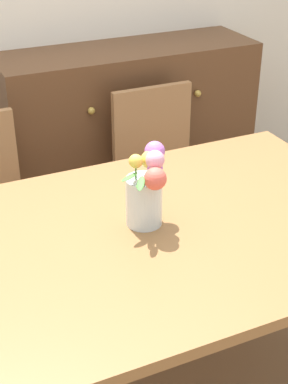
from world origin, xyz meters
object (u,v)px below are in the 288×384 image
flower_vase (147,188)px  dining_table (156,251)px  chair_right (161,166)px  dresser (129,135)px

flower_vase → dining_table: bearing=-78.7°
dining_table → chair_right: bearing=62.8°
dresser → flower_vase: (-0.48, -1.28, 0.41)m
chair_right → flower_vase: flower_vase is taller
chair_right → dining_table: bearing=62.8°
dining_table → chair_right: 1.00m
chair_right → dresser: 0.45m
dresser → flower_vase: 1.43m
dresser → flower_vase: flower_vase is taller
dresser → chair_right: bearing=-92.6°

